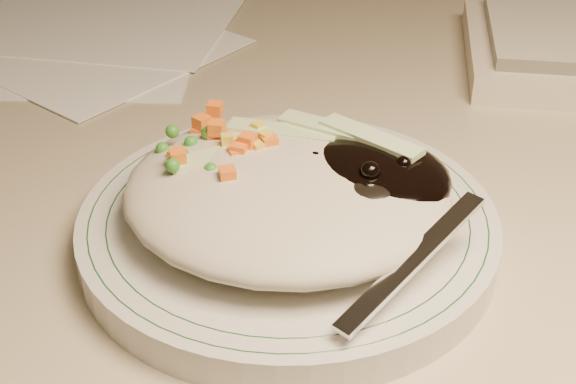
# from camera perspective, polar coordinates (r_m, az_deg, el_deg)

# --- Properties ---
(desk) EXTENTS (1.40, 0.70, 0.74)m
(desk) POSITION_cam_1_polar(r_m,az_deg,el_deg) (0.74, 10.03, -9.38)
(desk) COLOR tan
(desk) RESTS_ON ground
(plate) EXTENTS (0.25, 0.25, 0.02)m
(plate) POSITION_cam_1_polar(r_m,az_deg,el_deg) (0.49, 0.00, -2.55)
(plate) COLOR beige
(plate) RESTS_ON desk
(plate_rim) EXTENTS (0.24, 0.24, 0.00)m
(plate_rim) POSITION_cam_1_polar(r_m,az_deg,el_deg) (0.48, 0.00, -1.59)
(plate_rim) COLOR #144723
(plate_rim) RESTS_ON plate
(meal) EXTENTS (0.21, 0.19, 0.05)m
(meal) POSITION_cam_1_polar(r_m,az_deg,el_deg) (0.47, 0.50, 0.47)
(meal) COLOR #B0A78F
(meal) RESTS_ON plate
(papers) EXTENTS (0.36, 0.33, 0.00)m
(papers) POSITION_cam_1_polar(r_m,az_deg,el_deg) (0.82, -15.78, 10.81)
(papers) COLOR white
(papers) RESTS_ON desk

